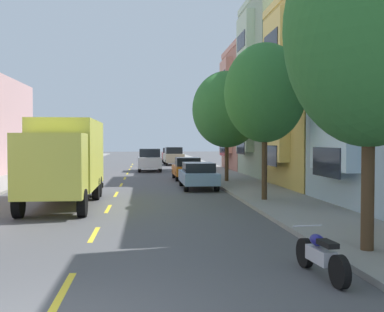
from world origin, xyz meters
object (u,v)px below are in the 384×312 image
street_tree_second (265,93)px  parked_motorcycle (321,256)px  street_tree_third (227,109)px  parked_sedan_sky (198,175)px  parked_hatchback_orange (187,168)px  parked_suv_champagne (173,156)px  moving_white_sedan (150,160)px  street_tree_nearest (370,29)px  delivery_box_truck (66,157)px  parked_pickup_red (170,155)px

street_tree_second → parked_motorcycle: street_tree_second is taller
street_tree_third → parked_sedan_sky: bearing=-123.7°
parked_hatchback_orange → parked_motorcycle: 23.00m
parked_sedan_sky → parked_hatchback_orange: (-0.08, 6.06, 0.01)m
street_tree_second → parked_suv_champagne: street_tree_second is taller
street_tree_third → moving_white_sedan: 13.54m
street_tree_nearest → delivery_box_truck: bearing=130.6°
street_tree_second → parked_suv_champagne: size_ratio=1.35×
street_tree_third → parked_pickup_red: bearing=93.7°
street_tree_second → parked_hatchback_orange: 12.97m
street_tree_nearest → parked_sedan_sky: street_tree_nearest is taller
street_tree_third → parked_hatchback_orange: bearing=127.2°
parked_pickup_red → parked_hatchback_orange: size_ratio=1.32×
parked_pickup_red → parked_hatchback_orange: parked_pickup_red is taller
street_tree_third → parked_pickup_red: size_ratio=1.27×
street_tree_third → parked_hatchback_orange: (-2.19, 2.89, -3.78)m
parked_pickup_red → parked_hatchback_orange: (-0.29, -26.56, -0.07)m
parked_suv_champagne → parked_pickup_red: parked_suv_champagne is taller
parked_pickup_red → street_tree_second: bearing=-87.2°
street_tree_third → moving_white_sedan: bearing=110.6°
street_tree_third → parked_motorcycle: bearing=-94.7°
street_tree_nearest → parked_suv_champagne: (-1.95, 41.20, -4.10)m
street_tree_third → parked_motorcycle: street_tree_third is taller
street_tree_nearest → parked_hatchback_orange: 22.04m
moving_white_sedan → street_tree_third: bearing=-69.4°
parked_suv_champagne → street_tree_second: bearing=-86.5°
street_tree_nearest → parked_motorcycle: (-1.65, -1.50, -4.68)m
delivery_box_truck → parked_motorcycle: 12.97m
street_tree_nearest → street_tree_third: (0.00, 18.61, -0.56)m
street_tree_nearest → moving_white_sedan: bearing=98.5°
parked_sedan_sky → parked_motorcycle: 16.95m
parked_pickup_red → street_tree_nearest: bearing=-87.7°
street_tree_nearest → parked_pickup_red: (-1.90, 48.05, -4.26)m
parked_hatchback_orange → parked_motorcycle: size_ratio=1.96×
delivery_box_truck → parked_suv_champagne: 32.24m
parked_sedan_sky → parked_hatchback_orange: size_ratio=1.12×
parked_hatchback_orange → moving_white_sedan: moving_white_sedan is taller
delivery_box_truck → moving_white_sedan: size_ratio=1.67×
street_tree_second → moving_white_sedan: bearing=102.1°
parked_sedan_sky → parked_motorcycle: (0.47, -16.94, -0.34)m
moving_white_sedan → parked_motorcycle: size_ratio=2.34×
moving_white_sedan → parked_motorcycle: moving_white_sedan is taller
delivery_box_truck → parked_hatchback_orange: 13.39m
parked_suv_champagne → parked_sedan_sky: (-0.17, -25.77, -0.24)m
street_tree_second → delivery_box_truck: 8.62m
parked_pickup_red → parked_sedan_sky: size_ratio=1.18×
parked_sedan_sky → moving_white_sedan: bearing=99.2°
parked_sedan_sky → parked_motorcycle: bearing=-88.4°
parked_sedan_sky → delivery_box_truck: bearing=-136.1°
delivery_box_truck → parked_suv_champagne: size_ratio=1.65×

